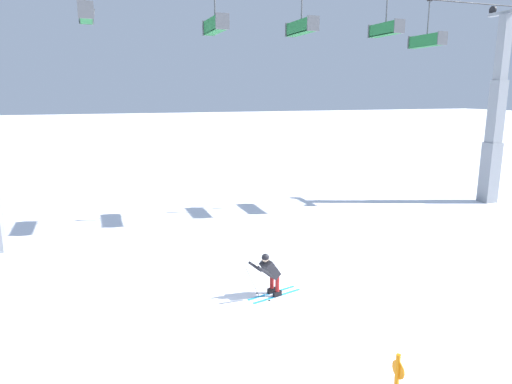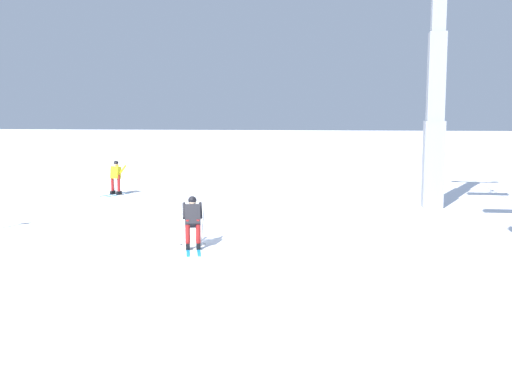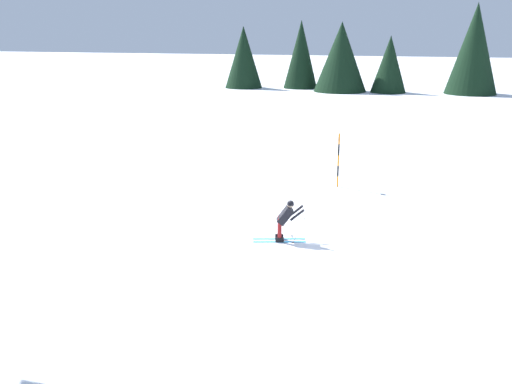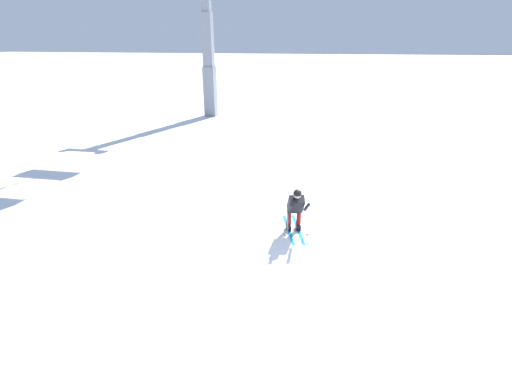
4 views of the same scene
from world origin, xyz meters
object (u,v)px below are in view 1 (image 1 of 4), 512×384
at_px(chairlift_seat_middle, 300,27).
at_px(chairlift_seat_fourth, 384,29).
at_px(skier_carving_main, 270,271).
at_px(chairlift_seat_second, 214,25).
at_px(lift_tower_far, 495,124).
at_px(chairlift_seat_farthest, 426,40).
at_px(chairlift_seat_nearest, 84,13).

distance_m(chairlift_seat_middle, chairlift_seat_fourth, 4.46).
distance_m(skier_carving_main, chairlift_seat_second, 11.08).
height_order(lift_tower_far, chairlift_seat_farthest, lift_tower_far).
distance_m(lift_tower_far, chairlift_seat_second, 16.63).
bearing_deg(skier_carving_main, chairlift_seat_second, 87.54).
bearing_deg(chairlift_seat_second, lift_tower_far, 0.00).
bearing_deg(chairlift_seat_nearest, skier_carving_main, -57.52).
bearing_deg(chairlift_seat_farthest, chairlift_seat_second, 180.00).
distance_m(skier_carving_main, chairlift_seat_middle, 11.95).
distance_m(lift_tower_far, chairlift_seat_middle, 12.85).
xyz_separation_m(skier_carving_main, chairlift_seat_middle, (4.32, 7.53, 8.21)).
bearing_deg(chairlift_seat_middle, lift_tower_far, 0.00).
height_order(skier_carving_main, chairlift_seat_middle, chairlift_seat_middle).
height_order(chairlift_seat_nearest, chairlift_seat_middle, same).
height_order(chairlift_seat_second, chairlift_seat_fourth, same).
distance_m(chairlift_seat_nearest, chairlift_seat_fourth, 13.57).
distance_m(chairlift_seat_second, chairlift_seat_farthest, 10.91).
bearing_deg(chairlift_seat_farthest, chairlift_seat_fourth, -180.00).
bearing_deg(lift_tower_far, chairlift_seat_second, 180.00).
xyz_separation_m(chairlift_seat_middle, chairlift_seat_fourth, (4.45, 0.00, 0.10)).
height_order(chairlift_seat_middle, chairlift_seat_farthest, same).
relative_size(chairlift_seat_middle, chairlift_seat_farthest, 1.06).
distance_m(lift_tower_far, chairlift_seat_fourth, 8.89).
distance_m(chairlift_seat_nearest, chairlift_seat_farthest, 16.03).
distance_m(skier_carving_main, chairlift_seat_farthest, 15.66).
bearing_deg(skier_carving_main, chairlift_seat_farthest, 33.86).
distance_m(skier_carving_main, lift_tower_far, 18.35).
bearing_deg(chairlift_seat_middle, chairlift_seat_farthest, 0.00).
height_order(skier_carving_main, lift_tower_far, lift_tower_far).
xyz_separation_m(chairlift_seat_nearest, chairlift_seat_middle, (9.12, -0.00, -0.13)).
distance_m(chairlift_seat_second, chairlift_seat_fourth, 8.45).
relative_size(lift_tower_far, chairlift_seat_middle, 4.43).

